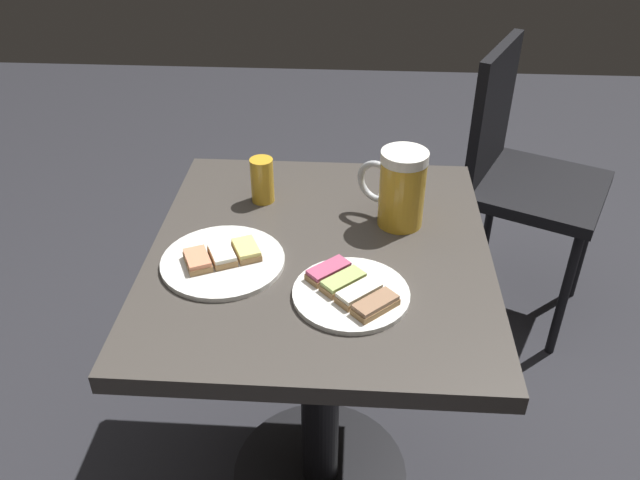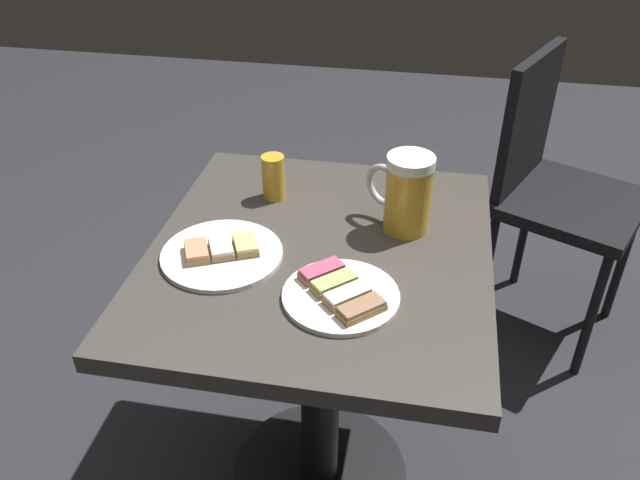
{
  "view_description": "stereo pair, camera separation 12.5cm",
  "coord_description": "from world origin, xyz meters",
  "px_view_note": "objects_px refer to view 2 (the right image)",
  "views": [
    {
      "loc": [
        0.06,
        -1.03,
        1.43
      ],
      "look_at": [
        0.0,
        0.0,
        0.73
      ],
      "focal_mm": 36.31,
      "sensor_mm": 36.0,
      "label": 1
    },
    {
      "loc": [
        0.19,
        -1.01,
        1.43
      ],
      "look_at": [
        0.0,
        0.0,
        0.73
      ],
      "focal_mm": 36.31,
      "sensor_mm": 36.0,
      "label": 2
    }
  ],
  "objects_px": {
    "plate_near": "(222,253)",
    "beer_glass_small": "(273,177)",
    "cafe_chair": "(553,182)",
    "beer_mug": "(406,193)",
    "plate_far": "(341,294)"
  },
  "relations": [
    {
      "from": "plate_near",
      "to": "beer_glass_small",
      "type": "height_order",
      "value": "beer_glass_small"
    },
    {
      "from": "plate_near",
      "to": "cafe_chair",
      "type": "distance_m",
      "value": 1.1
    },
    {
      "from": "plate_near",
      "to": "beer_glass_small",
      "type": "xyz_separation_m",
      "value": [
        0.04,
        0.24,
        0.04
      ]
    },
    {
      "from": "plate_near",
      "to": "cafe_chair",
      "type": "relative_size",
      "value": 0.27
    },
    {
      "from": "beer_mug",
      "to": "beer_glass_small",
      "type": "height_order",
      "value": "beer_mug"
    },
    {
      "from": "beer_mug",
      "to": "cafe_chair",
      "type": "height_order",
      "value": "same"
    },
    {
      "from": "plate_far",
      "to": "beer_glass_small",
      "type": "relative_size",
      "value": 2.09
    },
    {
      "from": "plate_near",
      "to": "beer_mug",
      "type": "xyz_separation_m",
      "value": [
        0.33,
        0.17,
        0.07
      ]
    },
    {
      "from": "beer_glass_small",
      "to": "plate_near",
      "type": "bearing_deg",
      "value": -100.65
    },
    {
      "from": "plate_near",
      "to": "cafe_chair",
      "type": "height_order",
      "value": "cafe_chair"
    },
    {
      "from": "plate_far",
      "to": "cafe_chair",
      "type": "xyz_separation_m",
      "value": [
        0.49,
        0.88,
        -0.21
      ]
    },
    {
      "from": "plate_far",
      "to": "beer_mug",
      "type": "bearing_deg",
      "value": 69.93
    },
    {
      "from": "cafe_chair",
      "to": "beer_glass_small",
      "type": "bearing_deg",
      "value": -25.88
    },
    {
      "from": "plate_near",
      "to": "cafe_chair",
      "type": "bearing_deg",
      "value": 47.18
    },
    {
      "from": "plate_far",
      "to": "beer_mug",
      "type": "relative_size",
      "value": 1.28
    }
  ]
}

